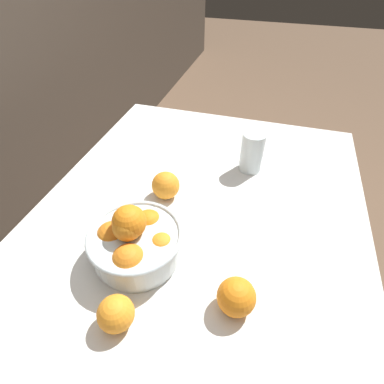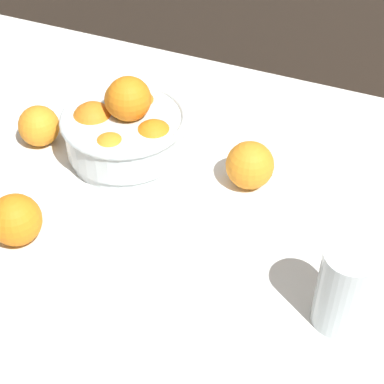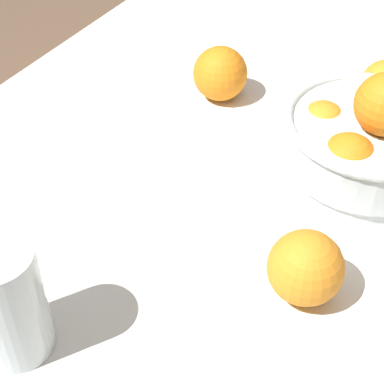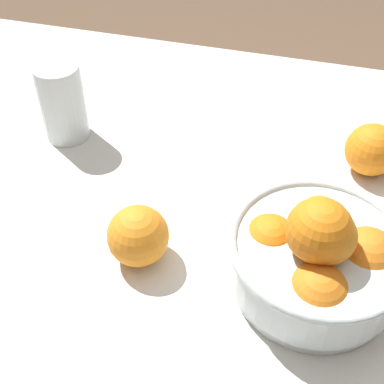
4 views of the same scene
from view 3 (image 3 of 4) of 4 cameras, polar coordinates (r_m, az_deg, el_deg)
The scene contains 5 objects.
dining_table at distance 0.92m, azimuth 7.07°, elevation -1.32°, with size 1.46×0.94×0.73m.
fruit_bowl at distance 0.86m, azimuth 15.62°, elevation 4.67°, with size 0.23×0.23×0.16m.
juice_glass at distance 0.65m, azimuth -16.00°, elevation -9.78°, with size 0.07×0.07×0.13m.
orange_loose_front at distance 0.70m, azimuth 10.06°, elevation -6.65°, with size 0.08×0.08×0.08m, color orange.
orange_loose_aside at distance 0.99m, azimuth 2.53°, elevation 10.48°, with size 0.08×0.08×0.08m, color orange.
Camera 3 is at (0.63, 0.24, 1.29)m, focal length 60.00 mm.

